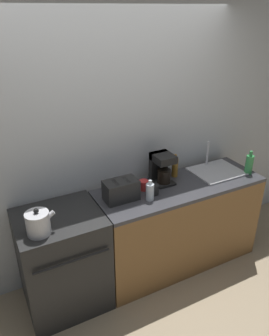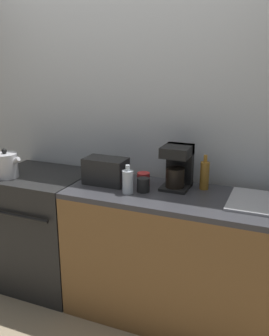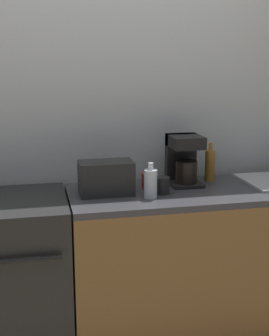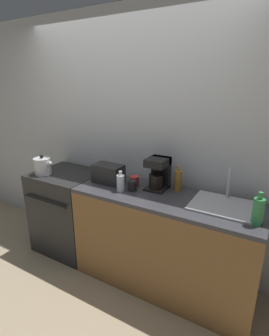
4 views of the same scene
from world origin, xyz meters
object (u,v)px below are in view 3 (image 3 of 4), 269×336
(stove, at_px, (5,279))
(bottle_clear, at_px, (151,183))
(coffee_maker, at_px, (184,158))
(cup_red, at_px, (149,181))
(cup_black, at_px, (162,185))
(toaster, at_px, (106,178))
(bottle_amber, at_px, (210,165))

(stove, relative_size, bottle_clear, 4.82)
(coffee_maker, bearing_deg, cup_red, -165.53)
(stove, relative_size, cup_black, 9.86)
(cup_red, bearing_deg, cup_black, -69.28)
(stove, distance_m, cup_black, 1.02)
(coffee_maker, distance_m, bottle_clear, 0.37)
(stove, height_order, toaster, toaster)
(coffee_maker, bearing_deg, bottle_amber, 11.05)
(bottle_clear, bearing_deg, cup_red, 77.91)
(stove, xyz_separation_m, cup_red, (0.84, 0.07, 0.50))
(stove, distance_m, bottle_amber, 1.38)
(bottle_clear, height_order, cup_red, bottle_clear)
(toaster, height_order, cup_red, toaster)
(cup_red, bearing_deg, toaster, -166.85)
(bottle_amber, distance_m, cup_black, 0.42)
(coffee_maker, relative_size, bottle_clear, 1.54)
(toaster, distance_m, bottle_amber, 0.69)
(stove, bearing_deg, bottle_amber, 7.27)
(toaster, bearing_deg, cup_black, -10.17)
(stove, bearing_deg, cup_black, -3.32)
(stove, bearing_deg, bottle_clear, -8.30)
(toaster, height_order, bottle_clear, bottle_clear)
(toaster, distance_m, bottle_clear, 0.25)
(bottle_amber, xyz_separation_m, bottle_clear, (-0.45, -0.28, -0.02))
(toaster, relative_size, cup_black, 3.15)
(toaster, relative_size, bottle_clear, 1.54)
(toaster, height_order, bottle_amber, bottle_amber)
(cup_black, distance_m, cup_red, 0.12)
(coffee_maker, bearing_deg, toaster, -166.24)
(bottle_amber, bearing_deg, stove, -172.73)
(toaster, bearing_deg, coffee_maker, 13.76)
(cup_black, bearing_deg, bottle_clear, -141.74)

